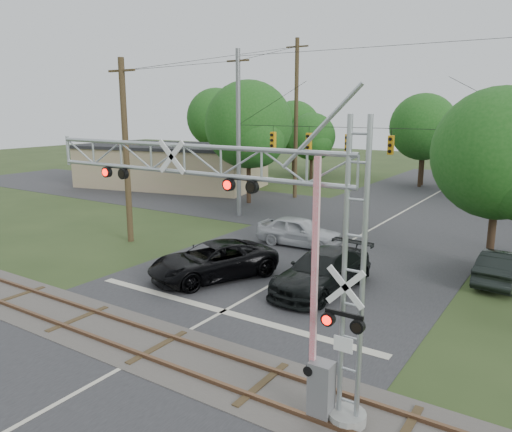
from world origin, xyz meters
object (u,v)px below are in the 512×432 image
Objects in this scene: traffic_signal_span at (384,141)px; sedan_silver at (300,231)px; pickup_black at (213,261)px; car_dark at (322,271)px; commercial_building at (172,165)px; crossing_gantry at (240,226)px.

sedan_silver is at bearing -122.43° from traffic_signal_span.
traffic_signal_span is at bearing 96.84° from pickup_black.
commercial_building reaches higher than car_dark.
car_dark is 0.31× the size of commercial_building.
crossing_gantry is 2.19× the size of sedan_silver.
traffic_signal_span is 3.99× the size of sedan_silver.
pickup_black is 1.21× the size of sedan_silver.
pickup_black is 7.01m from sedan_silver.
traffic_signal_span is 11.49m from car_dark.
traffic_signal_span is 3.29× the size of pickup_black.
traffic_signal_span reaches higher than sedan_silver.
crossing_gantry is 1.80× the size of pickup_black.
crossing_gantry reaches higher than sedan_silver.
traffic_signal_span is at bearing -33.76° from sedan_silver.
car_dark reaches higher than sedan_silver.
sedan_silver is (-4.16, 5.68, -0.01)m from car_dark.
commercial_building is at bearing 58.31° from sedan_silver.
commercial_building is (-23.86, 7.59, -3.66)m from traffic_signal_span.
crossing_gantry reaches higher than car_dark.
crossing_gantry is 8.98m from car_dark.
crossing_gantry is at bearing -22.84° from pickup_black.
commercial_building is (-25.06, 17.92, 1.21)m from car_dark.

